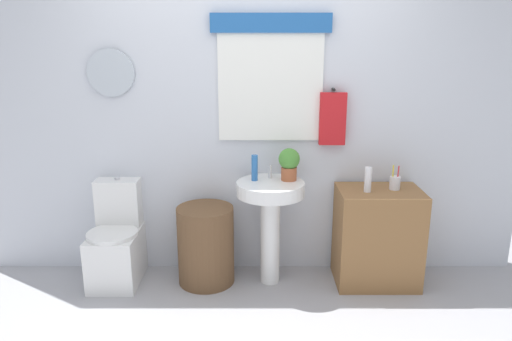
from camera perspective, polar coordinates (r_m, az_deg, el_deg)
The scene contains 10 objects.
back_wall at distance 3.75m, azimuth -1.18°, elevation 7.13°, with size 4.40×0.18×2.60m.
toilet at distance 3.93m, azimuth -16.24°, elevation -8.36°, with size 0.38×0.51×0.81m.
laundry_hamper at distance 3.76m, azimuth -5.97°, elevation -8.85°, with size 0.44×0.44×0.61m, color brown.
pedestal_sink at distance 3.63m, azimuth 1.77°, elevation -4.51°, with size 0.51×0.51×0.82m.
faucet at distance 3.67m, azimuth 1.75°, elevation -0.12°, with size 0.03×0.03×0.10m, color silver.
wooden_cabinet at distance 3.83m, azimuth 14.32°, elevation -7.67°, with size 0.62×0.44×0.75m, color olive.
soap_bottle at distance 3.58m, azimuth -0.13°, elevation 0.32°, with size 0.05×0.05×0.20m, color #2D6BB7.
potted_plant at distance 3.59m, azimuth 4.02°, elevation 0.94°, with size 0.16×0.16×0.25m.
lotion_bottle at distance 3.61m, azimuth 13.28°, elevation -1.06°, with size 0.05×0.05×0.19m, color white.
toothbrush_cup at distance 3.73m, azimuth 16.31°, elevation -1.40°, with size 0.08×0.08×0.18m.
Camera 1 is at (0.08, -2.56, 1.84)m, focal length 33.46 mm.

